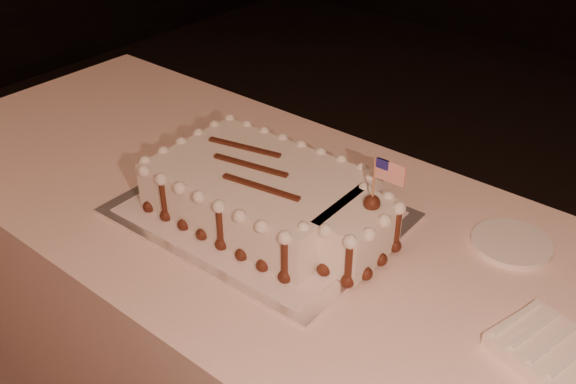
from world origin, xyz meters
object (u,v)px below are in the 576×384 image
Objects in this scene: banquet_table at (342,379)px; cake_board at (259,213)px; napkin_stack at (560,357)px; side_plate at (512,243)px; sheet_cake at (270,196)px.

cake_board is at bearing -173.45° from banquet_table.
napkin_stack reaches higher than cake_board.
napkin_stack reaches higher than banquet_table.
cake_board is 3.60× the size of side_plate.
sheet_cake reaches higher than side_plate.
banquet_table is at bearing 5.14° from cake_board.
cake_board is 0.06m from sheet_cake.
napkin_stack is 0.31m from side_plate.
banquet_table is 0.58m from napkin_stack.
cake_board reaches higher than banquet_table.
napkin_stack is at bearing -53.02° from side_plate.
cake_board is at bearing -178.44° from sheet_cake.
banquet_table is 0.50m from side_plate.
cake_board is at bearing -152.53° from side_plate.
banquet_table is 10.53× the size of napkin_stack.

